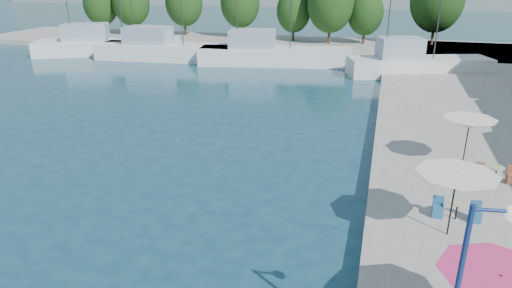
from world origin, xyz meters
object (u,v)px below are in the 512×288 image
(umbrella_pink, at_px, (499,284))
(street_lamp, at_px, (477,270))
(trawler_01, at_px, (105,45))
(trawler_02, at_px, (166,50))
(trawler_04, at_px, (415,65))
(trawler_03, at_px, (271,55))
(umbrella_cream, at_px, (469,123))
(umbrella_white, at_px, (456,180))

(umbrella_pink, bearing_deg, street_lamp, -120.03)
(trawler_01, bearing_deg, umbrella_pink, -72.36)
(trawler_02, distance_m, trawler_04, 28.15)
(trawler_01, height_order, trawler_02, same)
(street_lamp, bearing_deg, umbrella_pink, 52.15)
(trawler_03, xyz_separation_m, trawler_04, (15.42, -1.87, 0.00))
(trawler_04, distance_m, umbrella_pink, 37.71)
(trawler_02, height_order, trawler_04, same)
(trawler_01, xyz_separation_m, umbrella_cream, (38.65, -27.50, 1.79))
(umbrella_pink, height_order, umbrella_cream, umbrella_cream)
(trawler_04, bearing_deg, trawler_01, 157.28)
(trawler_03, height_order, umbrella_white, trawler_03)
(trawler_02, xyz_separation_m, umbrella_cream, (29.49, -26.07, 1.79))
(trawler_01, relative_size, trawler_03, 1.04)
(umbrella_pink, bearing_deg, umbrella_white, 93.56)
(trawler_03, bearing_deg, umbrella_pink, -79.00)
(trawler_04, bearing_deg, umbrella_cream, -105.33)
(trawler_02, relative_size, umbrella_cream, 6.79)
(trawler_02, bearing_deg, trawler_04, -7.51)
(trawler_01, distance_m, trawler_04, 37.38)
(trawler_02, relative_size, trawler_04, 1.22)
(trawler_03, height_order, umbrella_cream, trawler_03)
(umbrella_pink, relative_size, umbrella_white, 1.03)
(trawler_04, distance_m, umbrella_cream, 24.85)
(trawler_03, bearing_deg, umbrella_white, -76.25)
(trawler_02, height_order, umbrella_cream, trawler_02)
(umbrella_cream, bearing_deg, umbrella_pink, -94.76)
(umbrella_cream, xyz_separation_m, street_lamp, (-2.05, -14.62, 1.23))
(trawler_01, relative_size, street_lamp, 3.59)
(umbrella_white, bearing_deg, trawler_01, 137.00)
(trawler_02, relative_size, umbrella_white, 5.95)
(trawler_01, height_order, umbrella_cream, trawler_01)
(trawler_04, relative_size, street_lamp, 2.88)
(street_lamp, bearing_deg, trawler_01, 123.17)
(trawler_01, relative_size, trawler_04, 1.25)
(trawler_02, xyz_separation_m, trawler_03, (12.70, 0.55, 0.00))
(street_lamp, bearing_deg, trawler_03, 101.85)
(trawler_03, bearing_deg, street_lamp, -81.01)
(umbrella_cream, bearing_deg, umbrella_white, -101.24)
(trawler_02, relative_size, street_lamp, 3.50)
(trawler_04, xyz_separation_m, street_lamp, (-0.68, -39.37, 3.02))
(trawler_01, distance_m, street_lamp, 55.88)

